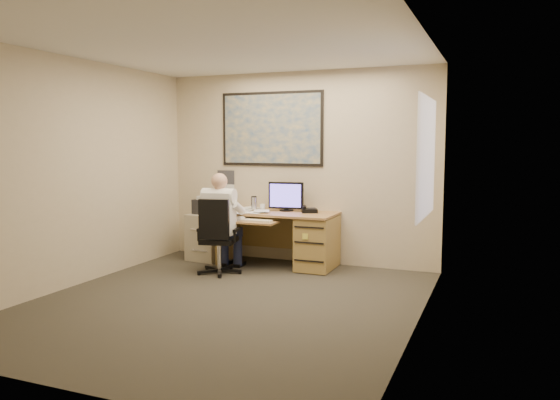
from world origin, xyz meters
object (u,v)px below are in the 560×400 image
at_px(office_chair, 217,252).
at_px(desk, 301,235).
at_px(person, 220,223).
at_px(filing_cabinet, 209,232).

bearing_deg(office_chair, desk, 29.85).
relative_size(office_chair, person, 0.76).
xyz_separation_m(desk, office_chair, (-0.88, -0.78, -0.15)).
bearing_deg(office_chair, filing_cabinet, 113.76).
distance_m(desk, office_chair, 1.19).
height_order(filing_cabinet, office_chair, office_chair).
bearing_deg(person, office_chair, -101.09).
xyz_separation_m(filing_cabinet, person, (0.56, -0.70, 0.26)).
height_order(filing_cabinet, person, person).
bearing_deg(filing_cabinet, person, -44.88).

